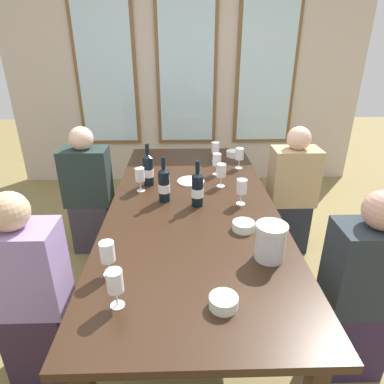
{
  "coord_description": "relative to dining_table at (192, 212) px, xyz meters",
  "views": [
    {
      "loc": [
        -0.06,
        -1.98,
        1.74
      ],
      "look_at": [
        0.0,
        0.08,
        0.79
      ],
      "focal_mm": 31.46,
      "sensor_mm": 36.0,
      "label": 1
    }
  ],
  "objects": [
    {
      "name": "metal_pitcher",
      "position": [
        0.36,
        -0.61,
        0.16
      ],
      "size": [
        0.16,
        0.16,
        0.19
      ],
      "color": "silver",
      "rests_on": "dining_table"
    },
    {
      "name": "white_plate_0",
      "position": [
        -0.0,
        0.38,
        0.07
      ],
      "size": [
        0.21,
        0.21,
        0.01
      ],
      "primitive_type": "cylinder",
      "color": "white",
      "rests_on": "dining_table"
    },
    {
      "name": "ground_plane",
      "position": [
        0.0,
        0.0,
        -0.68
      ],
      "size": [
        12.0,
        12.0,
        0.0
      ],
      "primitive_type": "plane",
      "color": "olive"
    },
    {
      "name": "wine_glass_0",
      "position": [
        0.22,
        0.29,
        0.18
      ],
      "size": [
        0.07,
        0.07,
        0.17
      ],
      "color": "white",
      "rests_on": "dining_table"
    },
    {
      "name": "tasting_bowl_1",
      "position": [
        0.28,
        -0.33,
        0.09
      ],
      "size": [
        0.13,
        0.13,
        0.05
      ],
      "primitive_type": "cylinder",
      "color": "white",
      "rests_on": "dining_table"
    },
    {
      "name": "seated_person_0",
      "position": [
        -0.86,
        0.63,
        -0.15
      ],
      "size": [
        0.38,
        0.24,
        1.11
      ],
      "color": "#36323C",
      "rests_on": "ground"
    },
    {
      "name": "wine_bottle_1",
      "position": [
        -0.19,
        0.06,
        0.18
      ],
      "size": [
        0.08,
        0.08,
        0.31
      ],
      "color": "black",
      "rests_on": "dining_table"
    },
    {
      "name": "dining_table",
      "position": [
        0.0,
        0.0,
        0.0
      ],
      "size": [
        1.08,
        2.45,
        0.74
      ],
      "color": "black",
      "rests_on": "ground"
    },
    {
      "name": "wine_glass_3",
      "position": [
        0.41,
        0.66,
        0.18
      ],
      "size": [
        0.07,
        0.07,
        0.17
      ],
      "color": "white",
      "rests_on": "dining_table"
    },
    {
      "name": "wine_bottle_0",
      "position": [
        0.03,
        -0.02,
        0.18
      ],
      "size": [
        0.08,
        0.08,
        0.31
      ],
      "color": "black",
      "rests_on": "dining_table"
    },
    {
      "name": "wine_bottle_2",
      "position": [
        -0.31,
        0.33,
        0.18
      ],
      "size": [
        0.08,
        0.08,
        0.31
      ],
      "color": "black",
      "rests_on": "dining_table"
    },
    {
      "name": "wine_glass_7",
      "position": [
        -0.36,
        0.22,
        0.18
      ],
      "size": [
        0.07,
        0.07,
        0.17
      ],
      "color": "white",
      "rests_on": "dining_table"
    },
    {
      "name": "wine_glass_5",
      "position": [
        0.23,
        0.84,
        0.18
      ],
      "size": [
        0.07,
        0.07,
        0.17
      ],
      "color": "white",
      "rests_on": "dining_table"
    },
    {
      "name": "wine_glass_1",
      "position": [
        0.21,
        0.52,
        0.18
      ],
      "size": [
        0.07,
        0.07,
        0.17
      ],
      "color": "white",
      "rests_on": "dining_table"
    },
    {
      "name": "seated_person_1",
      "position": [
        0.86,
        0.58,
        -0.15
      ],
      "size": [
        0.38,
        0.24,
        1.11
      ],
      "color": "#21252F",
      "rests_on": "ground"
    },
    {
      "name": "tasting_bowl_0",
      "position": [
        0.41,
        0.97,
        0.09
      ],
      "size": [
        0.13,
        0.13,
        0.05
      ],
      "primitive_type": "cylinder",
      "color": "white",
      "rests_on": "dining_table"
    },
    {
      "name": "tasting_bowl_2",
      "position": [
        0.1,
        -0.94,
        0.09
      ],
      "size": [
        0.12,
        0.12,
        0.05
      ],
      "primitive_type": "cylinder",
      "color": "white",
      "rests_on": "dining_table"
    },
    {
      "name": "seated_person_2",
      "position": [
        -0.86,
        -0.6,
        -0.15
      ],
      "size": [
        0.38,
        0.24,
        1.11
      ],
      "color": "#362435",
      "rests_on": "ground"
    },
    {
      "name": "wine_glass_2",
      "position": [
        -0.4,
        -0.71,
        0.18
      ],
      "size": [
        0.07,
        0.07,
        0.17
      ],
      "color": "white",
      "rests_on": "dining_table"
    },
    {
      "name": "back_wall_with_windows",
      "position": [
        0.0,
        2.26,
        0.77
      ],
      "size": [
        4.28,
        0.1,
        2.9
      ],
      "color": "#C3B1A1",
      "rests_on": "ground"
    },
    {
      "name": "wine_glass_4",
      "position": [
        0.32,
        -0.01,
        0.18
      ],
      "size": [
        0.07,
        0.07,
        0.17
      ],
      "color": "white",
      "rests_on": "dining_table"
    },
    {
      "name": "wine_glass_6",
      "position": [
        -0.34,
        -0.92,
        0.18
      ],
      "size": [
        0.07,
        0.07,
        0.17
      ],
      "color": "white",
      "rests_on": "dining_table"
    },
    {
      "name": "seated_person_3",
      "position": [
        0.86,
        -0.64,
        -0.15
      ],
      "size": [
        0.38,
        0.24,
        1.11
      ],
      "color": "#30223C",
      "rests_on": "ground"
    }
  ]
}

